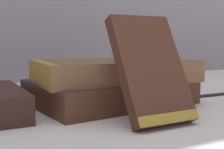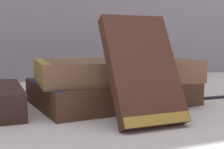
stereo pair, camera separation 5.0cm
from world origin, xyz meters
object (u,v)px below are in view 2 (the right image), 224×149
at_px(book_flat_bottom, 108,92).
at_px(book_flat_top, 112,70).
at_px(reading_glasses, 63,91).
at_px(fountain_pen, 224,95).
at_px(book_leaning_front, 144,73).
at_px(pocket_watch, 159,58).

xyz_separation_m(book_flat_bottom, book_flat_top, (0.00, -0.01, 0.03)).
height_order(reading_glasses, fountain_pen, fountain_pen).
bearing_deg(book_flat_top, book_flat_bottom, 101.96).
bearing_deg(book_leaning_front, fountain_pen, 23.54).
height_order(book_flat_top, pocket_watch, pocket_watch).
bearing_deg(book_flat_bottom, reading_glasses, 101.97).
height_order(book_flat_bottom, reading_glasses, book_flat_bottom).
distance_m(book_flat_bottom, book_flat_top, 0.04).
bearing_deg(fountain_pen, book_leaning_front, -153.58).
height_order(book_leaning_front, pocket_watch, book_leaning_front).
distance_m(reading_glasses, fountain_pen, 0.29).
xyz_separation_m(pocket_watch, reading_glasses, (-0.11, 0.17, -0.07)).
height_order(book_flat_bottom, pocket_watch, pocket_watch).
bearing_deg(fountain_pen, book_flat_top, 175.15).
distance_m(book_flat_top, reading_glasses, 0.16).
xyz_separation_m(book_flat_top, book_leaning_front, (-0.01, -0.12, 0.01)).
bearing_deg(book_leaning_front, reading_glasses, 97.31).
xyz_separation_m(book_flat_bottom, book_leaning_front, (-0.01, -0.13, 0.04)).
bearing_deg(reading_glasses, fountain_pen, -17.92).
xyz_separation_m(book_leaning_front, pocket_watch, (0.08, 0.09, 0.01)).
relative_size(book_leaning_front, fountain_pen, 1.02).
distance_m(pocket_watch, fountain_pen, 0.15).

